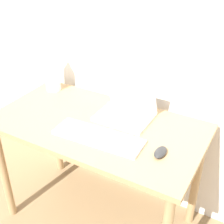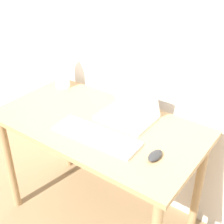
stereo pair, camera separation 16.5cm
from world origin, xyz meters
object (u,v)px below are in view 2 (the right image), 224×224
vase (61,66)px  mp3_player (110,123)px  laptop (129,109)px  keyboard (96,136)px  mouse (155,156)px

vase → mp3_player: (0.54, -0.18, -0.14)m
vase → mp3_player: size_ratio=6.09×
laptop → mp3_player: (-0.05, -0.12, -0.05)m
laptop → keyboard: 0.28m
laptop → mp3_player: size_ratio=6.06×
keyboard → mp3_player: bearing=98.0°
mouse → vase: bearing=161.3°
mouse → vase: size_ratio=0.33×
mouse → mp3_player: bearing=161.5°
keyboard → vase: vase is taller
keyboard → mouse: mouse is taller
mouse → vase: (-0.89, 0.30, 0.13)m
mouse → mp3_player: (-0.35, 0.12, -0.01)m
laptop → keyboard: bearing=-95.4°
keyboard → vase: 0.67m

